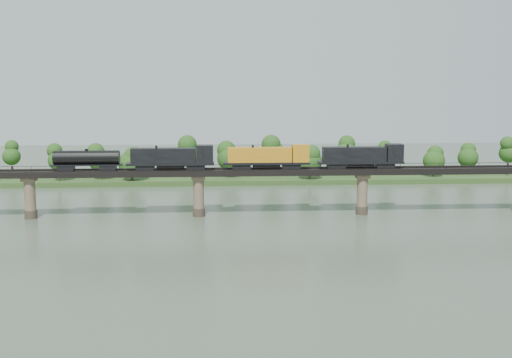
{
  "coord_description": "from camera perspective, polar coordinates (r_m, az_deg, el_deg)",
  "views": [
    {
      "loc": [
        4.72,
        -122.8,
        33.22
      ],
      "look_at": [
        13.9,
        30.0,
        9.0
      ],
      "focal_mm": 45.0,
      "sensor_mm": 36.0,
      "label": 1
    }
  ],
  "objects": [
    {
      "name": "ground",
      "position": [
        127.3,
        -5.48,
        -6.18
      ],
      "size": [
        400.0,
        400.0,
        0.0
      ],
      "primitive_type": "plane",
      "color": "#3D4B3B",
      "rests_on": "ground"
    },
    {
      "name": "bridge",
      "position": [
        155.38,
        -5.13,
        -1.34
      ],
      "size": [
        236.0,
        30.0,
        11.5
      ],
      "color": "#473A2D",
      "rests_on": "ground"
    },
    {
      "name": "far_treeline",
      "position": [
        205.19,
        -7.03,
        2.1
      ],
      "size": [
        289.06,
        17.54,
        13.6
      ],
      "color": "#382619",
      "rests_on": "far_bank"
    },
    {
      "name": "freight_train",
      "position": [
        154.03,
        -1.84,
        1.92
      ],
      "size": [
        84.36,
        3.29,
        5.81
      ],
      "color": "black",
      "rests_on": "bridge"
    },
    {
      "name": "bridge_superstructure",
      "position": [
        154.37,
        -5.16,
        0.98
      ],
      "size": [
        220.0,
        4.9,
        0.75
      ],
      "color": "black",
      "rests_on": "bridge"
    },
    {
      "name": "far_bank",
      "position": [
        210.37,
        -4.68,
        0.1
      ],
      "size": [
        300.0,
        24.0,
        1.6
      ],
      "primitive_type": "cube",
      "color": "#29471C",
      "rests_on": "ground"
    }
  ]
}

